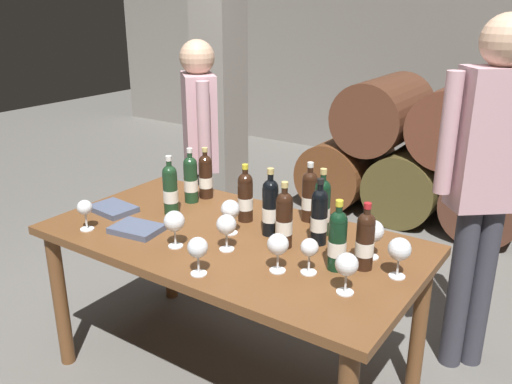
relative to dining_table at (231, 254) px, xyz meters
name	(u,v)px	position (x,y,z in m)	size (l,w,h in m)	color
ground_plane	(233,375)	(0.00, 0.00, -0.67)	(14.00, 14.00, 0.00)	#66635E
cellar_back_wall	(478,36)	(0.00, 4.20, 0.73)	(10.00, 0.24, 2.80)	gray
barrel_stack	(417,155)	(0.00, 2.60, -0.15)	(1.86, 0.90, 1.15)	brown
stone_pillar	(219,62)	(-1.30, 1.60, 0.63)	(0.32, 0.32, 2.60)	gray
dining_table	(231,254)	(0.00, 0.00, 0.00)	(1.70, 0.90, 0.76)	brown
wine_bottle_0	(270,206)	(0.13, 0.12, 0.23)	(0.07, 0.07, 0.31)	black
wine_bottle_1	(284,219)	(0.25, 0.04, 0.22)	(0.07, 0.07, 0.29)	black
wine_bottle_2	(309,196)	(0.20, 0.36, 0.22)	(0.07, 0.07, 0.29)	black
wine_bottle_3	(319,216)	(0.36, 0.15, 0.22)	(0.07, 0.07, 0.30)	black
wine_bottle_4	(206,176)	(-0.41, 0.32, 0.21)	(0.07, 0.07, 0.27)	black
wine_bottle_5	(191,179)	(-0.43, 0.23, 0.22)	(0.07, 0.07, 0.29)	#19381E
wine_bottle_6	(322,207)	(0.32, 0.25, 0.22)	(0.07, 0.07, 0.31)	black
wine_bottle_7	(365,240)	(0.61, 0.05, 0.21)	(0.07, 0.07, 0.28)	black
wine_bottle_8	(170,189)	(-0.40, 0.05, 0.22)	(0.07, 0.07, 0.30)	#19381E
wine_bottle_9	(245,196)	(-0.05, 0.18, 0.21)	(0.07, 0.07, 0.28)	black
wine_bottle_10	(337,240)	(0.53, -0.01, 0.22)	(0.07, 0.07, 0.29)	black
wine_glass_0	(347,265)	(0.64, -0.16, 0.20)	(0.08, 0.08, 0.16)	white
wine_glass_1	(226,225)	(0.07, -0.12, 0.20)	(0.09, 0.09, 0.16)	white
wine_glass_2	(85,209)	(-0.59, -0.32, 0.19)	(0.07, 0.07, 0.14)	white
wine_glass_3	(309,249)	(0.46, -0.11, 0.19)	(0.07, 0.07, 0.15)	white
wine_glass_4	(399,250)	(0.75, 0.06, 0.21)	(0.09, 0.09, 0.16)	white
wine_glass_5	(174,222)	(-0.13, -0.22, 0.21)	(0.09, 0.09, 0.16)	white
wine_glass_6	(278,245)	(0.35, -0.16, 0.20)	(0.08, 0.08, 0.16)	white
wine_glass_7	(230,210)	(-0.02, 0.02, 0.20)	(0.09, 0.09, 0.16)	white
wine_glass_8	(373,232)	(0.60, 0.16, 0.21)	(0.09, 0.09, 0.16)	white
wine_glass_9	(198,249)	(0.11, -0.35, 0.20)	(0.08, 0.08, 0.15)	white
tasting_notebook	(137,229)	(-0.38, -0.21, 0.11)	(0.22, 0.16, 0.03)	#4C5670
leather_ledger	(113,209)	(-0.66, -0.10, 0.11)	(0.22, 0.16, 0.03)	#4C5670
sommelier_presenting	(489,168)	(0.90, 0.75, 0.37)	(0.40, 0.35, 1.72)	#383842
taster_seated_left	(200,143)	(-0.77, 0.72, 0.25)	(0.38, 0.36, 1.54)	#383842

